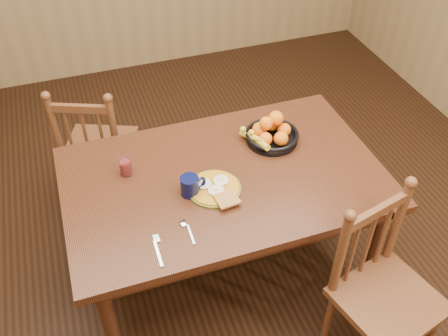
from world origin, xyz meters
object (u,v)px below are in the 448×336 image
object	(u,v)px
chair_near	(383,292)
fruit_bowl	(271,133)
chair_far	(98,148)
breakfast_plate	(215,188)
dining_table	(224,187)
coffee_mug	(191,185)

from	to	relation	value
chair_near	fruit_bowl	bearing A→B (deg)	89.04
chair_far	fruit_bowl	xyz separation A→B (m)	(0.90, -0.62, 0.35)
fruit_bowl	breakfast_plate	bearing A→B (deg)	-146.46
dining_table	fruit_bowl	distance (m)	0.40
chair_far	chair_near	bearing A→B (deg)	148.54
dining_table	chair_far	bearing A→B (deg)	125.12
chair_near	breakfast_plate	size ratio (longest dim) A/B	3.31
dining_table	chair_far	size ratio (longest dim) A/B	1.72
dining_table	fruit_bowl	size ratio (longest dim) A/B	4.94
chair_near	coffee_mug	size ratio (longest dim) A/B	7.26
chair_near	breakfast_plate	xyz separation A→B (m)	(-0.62, 0.63, 0.29)
dining_table	chair_near	xyz separation A→B (m)	(0.54, -0.71, -0.19)
breakfast_plate	chair_near	bearing A→B (deg)	-45.46
chair_far	breakfast_plate	distance (m)	1.06
dining_table	fruit_bowl	world-z (taller)	fruit_bowl
fruit_bowl	dining_table	bearing A→B (deg)	-151.06
chair_far	chair_near	world-z (taller)	chair_near
chair_near	coffee_mug	bearing A→B (deg)	124.46
chair_far	chair_near	distance (m)	1.88
dining_table	chair_far	xyz separation A→B (m)	(-0.57, 0.80, -0.21)
dining_table	chair_near	bearing A→B (deg)	-52.90
coffee_mug	fruit_bowl	xyz separation A→B (m)	(0.52, 0.25, 0.00)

